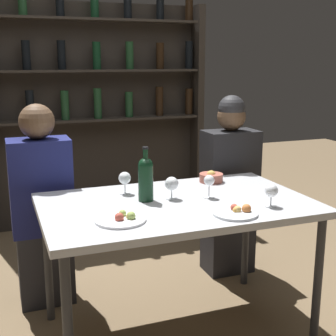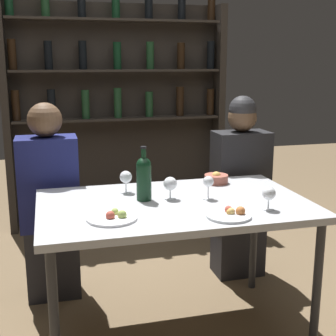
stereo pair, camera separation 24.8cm
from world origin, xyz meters
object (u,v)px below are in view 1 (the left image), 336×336
snack_bowl (211,177)px  seated_person_right (229,189)px  wine_glass_0 (209,182)px  food_plate_0 (122,219)px  wine_glass_1 (271,191)px  food_plate_1 (237,212)px  seated_person_left (42,211)px  wine_bottle (146,177)px  wine_glass_3 (125,179)px  wine_glass_2 (172,184)px

snack_bowl → seated_person_right: size_ratio=0.11×
wine_glass_0 → food_plate_0: (-0.53, -0.20, -0.08)m
wine_glass_1 → food_plate_1: size_ratio=0.54×
food_plate_1 → food_plate_0: bearing=169.5°
seated_person_right → food_plate_0: bearing=-140.9°
wine_glass_1 → seated_person_left: bearing=141.0°
food_plate_0 → seated_person_right: (0.96, 0.78, -0.16)m
food_plate_1 → seated_person_right: bearing=64.0°
wine_bottle → wine_glass_1: (0.55, -0.31, -0.05)m
wine_bottle → wine_glass_3: size_ratio=2.31×
wine_glass_2 → snack_bowl: size_ratio=0.85×
wine_glass_2 → seated_person_right: seated_person_right is taller
snack_bowl → food_plate_0: bearing=-144.3°
wine_bottle → food_plate_0: wine_bottle is taller
wine_glass_3 → food_plate_0: size_ratio=0.52×
wine_glass_1 → seated_person_right: seated_person_right is taller
seated_person_left → wine_glass_1: bearing=-39.0°
food_plate_0 → snack_bowl: (0.68, 0.49, 0.02)m
wine_bottle → snack_bowl: bearing=25.4°
food_plate_1 → snack_bowl: bearing=75.7°
wine_bottle → food_plate_1: size_ratio=1.33×
wine_glass_0 → wine_bottle: bearing=168.9°
wine_glass_1 → wine_glass_3: (-0.62, 0.47, 0.01)m
wine_glass_1 → wine_glass_2: size_ratio=0.97×
food_plate_0 → seated_person_right: bearing=39.1°
wine_glass_0 → seated_person_right: bearing=53.4°
wine_bottle → wine_glass_2: 0.14m
wine_glass_0 → seated_person_right: size_ratio=0.10×
wine_glass_3 → seated_person_right: 0.93m
wine_glass_2 → snack_bowl: bearing=35.4°
snack_bowl → seated_person_left: size_ratio=0.12×
snack_bowl → wine_glass_0: bearing=-117.7°
seated_person_left → food_plate_0: bearing=-70.4°
wine_bottle → wine_glass_3: bearing=112.6°
wine_glass_0 → food_plate_1: bearing=-89.2°
food_plate_0 → seated_person_right: size_ratio=0.19×
wine_glass_0 → snack_bowl: bearing=62.3°
wine_bottle → wine_glass_3: 0.18m
snack_bowl → seated_person_left: bearing=163.2°
wine_glass_2 → food_plate_1: size_ratio=0.56×
wine_bottle → snack_bowl: size_ratio=2.03×
wine_bottle → wine_glass_2: size_ratio=2.38×
wine_glass_3 → food_plate_1: wine_glass_3 is taller
wine_glass_0 → wine_glass_3: same height
wine_glass_0 → seated_person_left: bearing=144.1°
wine_glass_2 → food_plate_0: wine_glass_2 is taller
food_plate_1 → wine_glass_3: bearing=127.5°
wine_glass_2 → food_plate_0: (-0.34, -0.24, -0.07)m
wine_glass_1 → food_plate_0: bearing=176.2°
wine_glass_2 → seated_person_right: bearing=40.6°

